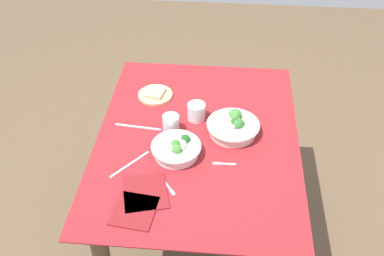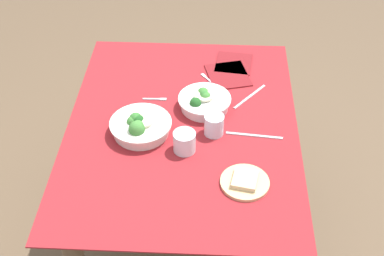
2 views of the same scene
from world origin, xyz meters
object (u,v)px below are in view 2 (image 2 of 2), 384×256
(bread_side_plate, at_px, (245,182))
(table_knife_left, at_px, (254,136))
(broccoli_bowl_far, at_px, (204,102))
(napkin_folded_lower, at_px, (234,63))
(napkin_folded_upper, at_px, (228,75))
(water_glass_center, at_px, (184,142))
(water_glass_side, at_px, (214,125))
(fork_by_far_bowl, at_px, (156,99))
(broccoli_bowl_near, at_px, (140,126))
(table_knife_right, at_px, (250,97))
(fork_by_near_bowl, at_px, (207,79))

(bread_side_plate, distance_m, table_knife_left, 0.25)
(broccoli_bowl_far, distance_m, napkin_folded_lower, 0.35)
(napkin_folded_upper, bearing_deg, water_glass_center, -18.67)
(broccoli_bowl_far, bearing_deg, napkin_folded_lower, 158.98)
(water_glass_center, bearing_deg, table_knife_left, 108.89)
(napkin_folded_upper, bearing_deg, water_glass_side, -8.29)
(fork_by_far_bowl, relative_size, table_knife_left, 0.46)
(broccoli_bowl_far, xyz_separation_m, napkin_folded_lower, (-0.32, 0.12, -0.03))
(broccoli_bowl_near, xyz_separation_m, napkin_folded_upper, (-0.40, 0.34, -0.03))
(broccoli_bowl_near, relative_size, fork_by_far_bowl, 2.40)
(table_knife_right, bearing_deg, broccoli_bowl_near, -21.09)
(broccoli_bowl_far, distance_m, bread_side_plate, 0.44)
(table_knife_left, bearing_deg, water_glass_center, 24.62)
(water_glass_center, bearing_deg, napkin_folded_lower, 161.87)
(water_glass_side, distance_m, table_knife_left, 0.16)
(broccoli_bowl_far, relative_size, water_glass_side, 2.57)
(table_knife_right, bearing_deg, bread_side_plate, 34.88)
(water_glass_center, height_order, water_glass_side, water_glass_side)
(fork_by_near_bowl, bearing_deg, napkin_folded_lower, -78.53)
(water_glass_center, relative_size, fork_by_far_bowl, 0.85)
(broccoli_bowl_near, bearing_deg, napkin_folded_upper, 139.58)
(napkin_folded_lower, bearing_deg, fork_by_near_bowl, -43.32)
(broccoli_bowl_near, relative_size, table_knife_left, 1.09)
(broccoli_bowl_near, xyz_separation_m, water_glass_side, (-0.01, 0.28, 0.01))
(water_glass_side, bearing_deg, napkin_folded_lower, 170.27)
(water_glass_center, bearing_deg, table_knife_right, 142.75)
(water_glass_center, xyz_separation_m, fork_by_far_bowl, (-0.30, -0.14, -0.04))
(fork_by_far_bowl, bearing_deg, broccoli_bowl_near, -101.73)
(water_glass_center, distance_m, fork_by_far_bowl, 0.33)
(table_knife_left, distance_m, napkin_folded_upper, 0.40)
(broccoli_bowl_far, bearing_deg, fork_by_near_bowl, 177.94)
(bread_side_plate, xyz_separation_m, fork_by_near_bowl, (-0.61, -0.15, -0.01))
(water_glass_side, xyz_separation_m, fork_by_far_bowl, (-0.20, -0.24, -0.04))
(water_glass_center, xyz_separation_m, table_knife_right, (-0.33, 0.25, -0.04))
(fork_by_near_bowl, bearing_deg, bread_side_plate, 158.33)
(water_glass_side, height_order, table_knife_right, water_glass_side)
(fork_by_far_bowl, height_order, table_knife_right, same)
(table_knife_right, xyz_separation_m, napkin_folded_lower, (-0.24, -0.06, 0.00))
(broccoli_bowl_far, height_order, fork_by_far_bowl, broccoli_bowl_far)
(fork_by_near_bowl, relative_size, table_knife_right, 0.40)
(napkin_folded_upper, height_order, napkin_folded_lower, same)
(water_glass_side, bearing_deg, bread_side_plate, 23.29)
(napkin_folded_lower, bearing_deg, water_glass_side, -9.73)
(bread_side_plate, bearing_deg, napkin_folded_upper, -174.98)
(fork_by_far_bowl, height_order, fork_by_near_bowl, same)
(bread_side_plate, xyz_separation_m, napkin_folded_lower, (-0.74, -0.03, -0.01))
(water_glass_side, bearing_deg, table_knife_right, 147.93)
(fork_by_near_bowl, relative_size, table_knife_left, 0.38)
(fork_by_near_bowl, distance_m, table_knife_left, 0.41)
(table_knife_left, bearing_deg, broccoli_bowl_far, -33.73)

